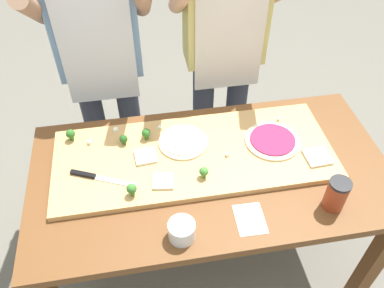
# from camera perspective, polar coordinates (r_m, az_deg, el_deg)

# --- Properties ---
(ground_plane) EXTENTS (8.00, 8.00, 0.00)m
(ground_plane) POSITION_cam_1_polar(r_m,az_deg,el_deg) (2.36, 2.09, -16.18)
(ground_plane) COLOR #6B665B
(prep_table) EXTENTS (1.55, 0.80, 0.78)m
(prep_table) POSITION_cam_1_polar(r_m,az_deg,el_deg) (1.79, 2.65, -5.92)
(prep_table) COLOR brown
(prep_table) RESTS_ON ground
(cutting_board) EXTENTS (1.22, 0.48, 0.03)m
(cutting_board) POSITION_cam_1_polar(r_m,az_deg,el_deg) (1.75, 0.32, -1.61)
(cutting_board) COLOR tan
(cutting_board) RESTS_ON prep_table
(chefs_knife) EXTENTS (0.27, 0.13, 0.02)m
(chefs_knife) POSITION_cam_1_polar(r_m,az_deg,el_deg) (1.69, -13.94, -4.57)
(chefs_knife) COLOR #B7BABF
(chefs_knife) RESTS_ON cutting_board
(pizza_whole_beet_magenta) EXTENTS (0.25, 0.25, 0.02)m
(pizza_whole_beet_magenta) POSITION_cam_1_polar(r_m,az_deg,el_deg) (1.82, 11.49, 0.52)
(pizza_whole_beet_magenta) COLOR beige
(pizza_whole_beet_magenta) RESTS_ON cutting_board
(pizza_whole_white_garlic) EXTENTS (0.22, 0.22, 0.02)m
(pizza_whole_white_garlic) POSITION_cam_1_polar(r_m,az_deg,el_deg) (1.78, -1.31, 0.31)
(pizza_whole_white_garlic) COLOR beige
(pizza_whole_white_garlic) RESTS_ON cutting_board
(pizza_slice_near_right) EXTENTS (0.10, 0.10, 0.01)m
(pizza_slice_near_right) POSITION_cam_1_polar(r_m,az_deg,el_deg) (1.73, -6.72, -1.78)
(pizza_slice_near_right) COLOR beige
(pizza_slice_near_right) RESTS_ON cutting_board
(pizza_slice_center) EXTENTS (0.11, 0.11, 0.01)m
(pizza_slice_center) POSITION_cam_1_polar(r_m,az_deg,el_deg) (1.80, 17.58, -1.80)
(pizza_slice_center) COLOR beige
(pizza_slice_center) RESTS_ON cutting_board
(pizza_slice_near_left) EXTENTS (0.10, 0.10, 0.01)m
(pizza_slice_near_left) POSITION_cam_1_polar(r_m,az_deg,el_deg) (1.63, -4.18, -5.34)
(pizza_slice_near_left) COLOR beige
(pizza_slice_near_left) RESTS_ON cutting_board
(broccoli_floret_front_left) EXTENTS (0.04, 0.04, 0.05)m
(broccoli_floret_front_left) POSITION_cam_1_polar(r_m,az_deg,el_deg) (1.79, -9.81, 0.70)
(broccoli_floret_front_left) COLOR #2C5915
(broccoli_floret_front_left) RESTS_ON cutting_board
(broccoli_floret_back_left) EXTENTS (0.04, 0.04, 0.05)m
(broccoli_floret_back_left) POSITION_cam_1_polar(r_m,az_deg,el_deg) (1.63, 1.71, -4.02)
(broccoli_floret_back_left) COLOR #487A23
(broccoli_floret_back_left) RESTS_ON cutting_board
(broccoli_floret_back_mid) EXTENTS (0.04, 0.04, 0.06)m
(broccoli_floret_back_mid) POSITION_cam_1_polar(r_m,az_deg,el_deg) (1.86, -17.07, 1.36)
(broccoli_floret_back_mid) COLOR #366618
(broccoli_floret_back_mid) RESTS_ON cutting_board
(broccoli_floret_front_right) EXTENTS (0.04, 0.04, 0.06)m
(broccoli_floret_front_right) POSITION_cam_1_polar(r_m,az_deg,el_deg) (1.58, -8.68, -6.43)
(broccoli_floret_front_right) COLOR #3F7220
(broccoli_floret_front_right) RESTS_ON cutting_board
(broccoli_floret_back_right) EXTENTS (0.04, 0.04, 0.06)m
(broccoli_floret_back_right) POSITION_cam_1_polar(r_m,az_deg,el_deg) (1.79, -6.62, 1.54)
(broccoli_floret_back_right) COLOR #366618
(broccoli_floret_back_right) RESTS_ON cutting_board
(cheese_crumble_a) EXTENTS (0.02, 0.02, 0.02)m
(cheese_crumble_a) POSITION_cam_1_polar(r_m,az_deg,el_deg) (1.83, -14.48, 0.22)
(cheese_crumble_a) COLOR white
(cheese_crumble_a) RESTS_ON cutting_board
(cheese_crumble_b) EXTENTS (0.02, 0.02, 0.01)m
(cheese_crumble_b) POSITION_cam_1_polar(r_m,az_deg,el_deg) (1.73, 5.07, -1.56)
(cheese_crumble_b) COLOR silver
(cheese_crumble_b) RESTS_ON cutting_board
(cheese_crumble_c) EXTENTS (0.02, 0.02, 0.02)m
(cheese_crumble_c) POSITION_cam_1_polar(r_m,az_deg,el_deg) (1.86, -10.90, 1.97)
(cheese_crumble_c) COLOR white
(cheese_crumble_c) RESTS_ON cutting_board
(cheese_crumble_d) EXTENTS (0.03, 0.03, 0.02)m
(cheese_crumble_d) POSITION_cam_1_polar(r_m,az_deg,el_deg) (1.85, -4.59, 2.31)
(cheese_crumble_d) COLOR silver
(cheese_crumble_d) RESTS_ON cutting_board
(cheese_crumble_e) EXTENTS (0.02, 0.02, 0.01)m
(cheese_crumble_e) POSITION_cam_1_polar(r_m,az_deg,el_deg) (1.93, 12.35, 3.52)
(cheese_crumble_e) COLOR silver
(cheese_crumble_e) RESTS_ON cutting_board
(flour_cup) EXTENTS (0.10, 0.10, 0.08)m
(flour_cup) POSITION_cam_1_polar(r_m,az_deg,el_deg) (1.49, -1.48, -12.43)
(flour_cup) COLOR white
(flour_cup) RESTS_ON prep_table
(sauce_jar) EXTENTS (0.08, 0.08, 0.14)m
(sauce_jar) POSITION_cam_1_polar(r_m,az_deg,el_deg) (1.63, 20.05, -6.82)
(sauce_jar) COLOR #99381E
(sauce_jar) RESTS_ON prep_table
(recipe_note) EXTENTS (0.11, 0.15, 0.00)m
(recipe_note) POSITION_cam_1_polar(r_m,az_deg,el_deg) (1.57, 8.35, -10.62)
(recipe_note) COLOR white
(recipe_note) RESTS_ON prep_table
(cook_left) EXTENTS (0.54, 0.39, 1.67)m
(cook_left) POSITION_cam_1_polar(r_m,az_deg,el_deg) (2.05, -13.10, 12.60)
(cook_left) COLOR #333847
(cook_left) RESTS_ON ground
(cook_right) EXTENTS (0.54, 0.39, 1.67)m
(cook_right) POSITION_cam_1_polar(r_m,az_deg,el_deg) (2.09, 4.67, 14.43)
(cook_right) COLOR #333847
(cook_right) RESTS_ON ground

